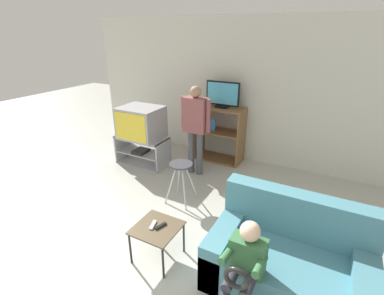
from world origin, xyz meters
name	(u,v)px	position (x,y,z in m)	size (l,w,h in m)	color
wall_back	(241,92)	(0.00, 4.18, 1.30)	(6.40, 0.06, 2.60)	beige
tv_stand	(143,151)	(-1.46, 3.05, 0.26)	(0.97, 0.47, 0.53)	#A8A8AD
television_main	(141,123)	(-1.45, 3.04, 0.81)	(0.73, 0.62, 0.57)	#9E9EA3
media_shelf	(220,134)	(-0.26, 3.89, 0.53)	(0.89, 0.45, 1.05)	brown
television_flat	(223,95)	(-0.24, 3.91, 1.27)	(0.63, 0.20, 0.47)	black
folding_stool	(181,171)	(-0.18, 2.30, 0.49)	(0.37, 0.38, 0.62)	#B7B7BC
snack_table	(157,231)	(0.16, 1.20, 0.37)	(0.47, 0.47, 0.41)	brown
remote_control_black	(161,226)	(0.19, 1.22, 0.42)	(0.04, 0.14, 0.02)	black
remote_control_white	(153,225)	(0.11, 1.20, 0.42)	(0.04, 0.14, 0.02)	silver
couch	(288,261)	(1.47, 1.50, 0.30)	(1.46, 0.85, 0.90)	teal
person_standing_adult	(196,123)	(-0.41, 3.17, 0.93)	(0.53, 0.20, 1.54)	#4C4C56
person_seated_child	(244,266)	(1.18, 0.99, 0.56)	(0.33, 0.43, 0.93)	#2D2D38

